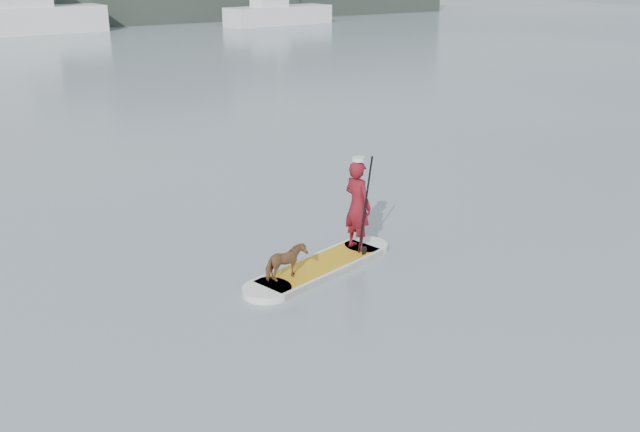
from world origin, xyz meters
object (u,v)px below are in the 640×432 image
paddleboard (320,267)px  paddler (358,205)px  motor_yacht_a (12,6)px  sailboat_f (278,13)px  dog (286,263)px

paddleboard → paddler: 1.32m
paddler → motor_yacht_a: motor_yacht_a is taller
paddleboard → sailboat_f: (22.15, 42.27, 0.84)m
dog → paddleboard: bearing=-79.7°
sailboat_f → motor_yacht_a: 19.53m
dog → motor_yacht_a: (3.66, 45.44, 1.48)m
paddleboard → motor_yacht_a: (2.87, 45.22, 1.83)m
paddleboard → paddler: bearing=-0.0°
sailboat_f → paddler: bearing=-124.2°
paddler → dog: paddler is taller
paddler → motor_yacht_a: bearing=-11.2°
paddler → sailboat_f: (21.20, 42.01, -0.04)m
paddler → motor_yacht_a: (1.92, 44.96, 0.95)m
paddleboard → sailboat_f: size_ratio=0.24×
paddler → dog: (-1.74, -0.48, -0.52)m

